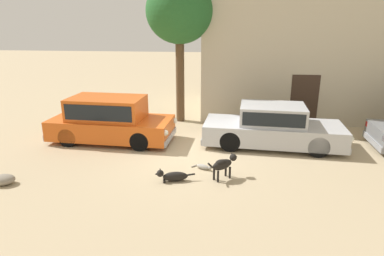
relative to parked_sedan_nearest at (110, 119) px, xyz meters
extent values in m
plane|color=tan|center=(2.93, -1.21, -0.82)|extent=(80.00, 80.00, 0.00)
cube|color=#D15619|center=(0.06, 0.00, -0.33)|extent=(4.33, 1.99, 0.68)
cube|color=#D15619|center=(-0.07, 0.00, 0.39)|extent=(2.62, 1.66, 0.76)
cube|color=black|center=(-0.07, 0.00, 0.40)|extent=(2.42, 1.67, 0.53)
cube|color=#999BA0|center=(2.16, -0.10, -0.56)|extent=(0.20, 1.76, 0.20)
cube|color=#999BA0|center=(-2.05, 0.10, -0.56)|extent=(0.20, 1.76, 0.20)
sphere|color=silver|center=(2.23, 0.61, -0.18)|extent=(0.20, 0.20, 0.20)
sphere|color=silver|center=(2.16, -0.82, -0.18)|extent=(0.20, 0.20, 0.20)
cube|color=red|center=(-2.01, 0.87, -0.16)|extent=(0.05, 0.18, 0.18)
cube|color=red|center=(-2.08, -0.68, -0.16)|extent=(0.05, 0.18, 0.18)
cylinder|color=black|center=(1.37, 0.73, -0.50)|extent=(0.66, 0.23, 0.65)
cylinder|color=black|center=(1.29, -0.86, -0.50)|extent=(0.66, 0.23, 0.65)
cylinder|color=black|center=(-1.18, 0.85, -0.50)|extent=(0.66, 0.23, 0.65)
cylinder|color=black|center=(-1.26, -0.74, -0.50)|extent=(0.66, 0.23, 0.65)
cube|color=#B2B5BA|center=(5.71, 0.12, -0.34)|extent=(4.74, 2.08, 0.66)
cube|color=#B2B5BA|center=(5.66, 0.12, 0.30)|extent=(2.23, 1.66, 0.63)
cube|color=black|center=(5.66, 0.12, 0.31)|extent=(2.06, 1.68, 0.44)
cube|color=#999BA0|center=(7.99, -0.03, -0.56)|extent=(0.23, 1.75, 0.20)
cube|color=#999BA0|center=(3.42, 0.27, -0.56)|extent=(0.23, 1.75, 0.20)
sphere|color=silver|center=(8.07, 0.68, -0.20)|extent=(0.20, 0.20, 0.20)
sphere|color=silver|center=(7.98, -0.74, -0.20)|extent=(0.20, 0.20, 0.20)
cube|color=red|center=(3.47, 1.04, -0.18)|extent=(0.05, 0.18, 0.18)
cube|color=red|center=(3.37, -0.49, -0.18)|extent=(0.05, 0.18, 0.18)
cylinder|color=black|center=(7.14, 0.82, -0.48)|extent=(0.69, 0.24, 0.68)
cylinder|color=black|center=(7.04, -0.76, -0.48)|extent=(0.69, 0.24, 0.68)
cylinder|color=black|center=(4.37, 1.00, -0.48)|extent=(0.69, 0.24, 0.68)
cylinder|color=black|center=(4.27, -0.57, -0.48)|extent=(0.69, 0.24, 0.68)
cube|color=#999BA0|center=(9.06, 0.22, -0.56)|extent=(0.21, 1.78, 0.20)
cube|color=red|center=(9.10, 1.00, -0.19)|extent=(0.05, 0.18, 0.18)
cube|color=red|center=(9.02, -0.57, -0.19)|extent=(0.05, 0.18, 0.18)
cube|color=#BCB299|center=(9.03, 5.40, 3.50)|extent=(12.05, 5.43, 8.65)
cube|color=#38281E|center=(7.23, 2.67, 0.23)|extent=(1.10, 0.02, 2.10)
cylinder|color=black|center=(4.16, -2.46, -0.66)|extent=(0.06, 0.06, 0.32)
cylinder|color=black|center=(4.27, -2.59, -0.66)|extent=(0.06, 0.06, 0.32)
cylinder|color=black|center=(3.85, -2.74, -0.66)|extent=(0.06, 0.06, 0.32)
cylinder|color=black|center=(3.96, -2.87, -0.66)|extent=(0.06, 0.06, 0.32)
ellipsoid|color=black|center=(4.06, -2.67, -0.40)|extent=(0.63, 0.60, 0.28)
ellipsoid|color=black|center=(4.03, -2.70, -0.33)|extent=(0.41, 0.40, 0.15)
sphere|color=black|center=(4.35, -2.41, -0.29)|extent=(0.20, 0.20, 0.20)
cone|color=black|center=(4.43, -2.34, -0.30)|extent=(0.15, 0.15, 0.11)
cone|color=black|center=(4.31, -2.36, -0.20)|extent=(0.10, 0.10, 0.09)
cone|color=black|center=(4.39, -2.45, -0.20)|extent=(0.10, 0.10, 0.09)
cylinder|color=black|center=(3.76, -2.93, -0.33)|extent=(0.18, 0.16, 0.19)
cylinder|color=black|center=(2.54, -3.05, -0.79)|extent=(0.08, 0.11, 0.06)
cylinder|color=black|center=(2.52, -2.92, -0.79)|extent=(0.08, 0.11, 0.06)
ellipsoid|color=black|center=(2.82, -2.93, -0.69)|extent=(0.70, 0.36, 0.26)
sphere|color=black|center=(2.43, -3.01, -0.58)|extent=(0.19, 0.19, 0.19)
cone|color=black|center=(2.34, -3.03, -0.60)|extent=(0.12, 0.12, 0.10)
cone|color=black|center=(2.44, -3.07, -0.50)|extent=(0.08, 0.08, 0.09)
cone|color=black|center=(2.42, -2.96, -0.50)|extent=(0.08, 0.08, 0.09)
cylinder|color=black|center=(3.23, -2.84, -0.66)|extent=(0.24, 0.10, 0.07)
ellipsoid|color=gray|center=(3.50, -2.09, -0.75)|extent=(0.43, 0.31, 0.15)
sphere|color=gray|center=(3.71, -2.19, -0.73)|extent=(0.11, 0.11, 0.11)
cone|color=gray|center=(3.72, -2.17, -0.68)|extent=(0.05, 0.05, 0.04)
cone|color=gray|center=(3.70, -2.22, -0.68)|extent=(0.05, 0.05, 0.04)
cylinder|color=gray|center=(3.23, -1.94, -0.80)|extent=(0.18, 0.18, 0.04)
cylinder|color=brown|center=(2.12, 2.84, 0.93)|extent=(0.36, 0.36, 3.51)
ellipsoid|color=#235B28|center=(2.12, 2.84, 3.69)|extent=(2.68, 2.42, 2.55)
ellipsoid|color=gray|center=(-1.64, -3.63, -0.69)|extent=(0.67, 0.54, 0.27)
camera|label=1|loc=(4.17, -10.87, 3.22)|focal=30.91mm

